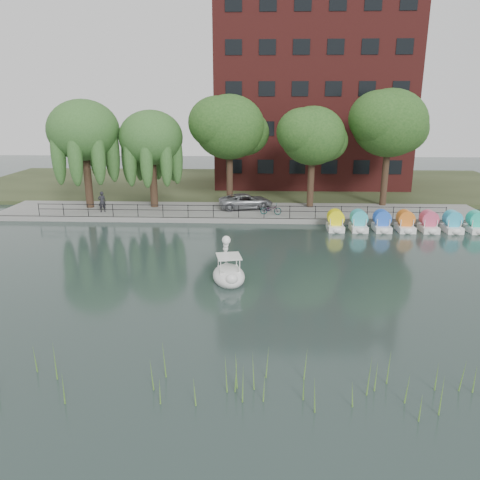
# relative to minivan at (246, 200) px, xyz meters

# --- Properties ---
(ground_plane) EXTENTS (120.00, 120.00, 0.00)m
(ground_plane) POSITION_rel_minivan_xyz_m (-0.48, -16.55, -1.13)
(ground_plane) COLOR #2E3F3D
(promenade) EXTENTS (40.00, 6.00, 0.40)m
(promenade) POSITION_rel_minivan_xyz_m (-0.48, -0.55, -0.93)
(promenade) COLOR gray
(promenade) RESTS_ON ground_plane
(kerb) EXTENTS (40.00, 0.25, 0.40)m
(kerb) POSITION_rel_minivan_xyz_m (-0.48, -3.50, -0.93)
(kerb) COLOR gray
(kerb) RESTS_ON ground_plane
(land_strip) EXTENTS (60.00, 22.00, 0.36)m
(land_strip) POSITION_rel_minivan_xyz_m (-0.48, 13.45, -0.95)
(land_strip) COLOR #47512D
(land_strip) RESTS_ON ground_plane
(railing) EXTENTS (32.00, 0.05, 1.00)m
(railing) POSITION_rel_minivan_xyz_m (-0.48, -3.30, 0.02)
(railing) COLOR black
(railing) RESTS_ON promenade
(apartment_building) EXTENTS (20.00, 10.07, 18.00)m
(apartment_building) POSITION_rel_minivan_xyz_m (6.52, 13.42, 8.23)
(apartment_building) COLOR #4C1E16
(apartment_building) RESTS_ON land_strip
(willow_left) EXTENTS (5.88, 5.88, 9.01)m
(willow_left) POSITION_rel_minivan_xyz_m (-13.48, -0.05, 5.75)
(willow_left) COLOR #473323
(willow_left) RESTS_ON promenade
(willow_mid) EXTENTS (5.32, 5.32, 8.15)m
(willow_mid) POSITION_rel_minivan_xyz_m (-7.98, 0.45, 5.12)
(willow_mid) COLOR #473323
(willow_mid) RESTS_ON promenade
(broadleaf_center) EXTENTS (6.00, 6.00, 9.25)m
(broadleaf_center) POSITION_rel_minivan_xyz_m (-1.48, 1.45, 5.93)
(broadleaf_center) COLOR #473323
(broadleaf_center) RESTS_ON promenade
(broadleaf_right) EXTENTS (5.40, 5.40, 8.32)m
(broadleaf_right) POSITION_rel_minivan_xyz_m (5.52, 0.95, 5.26)
(broadleaf_right) COLOR #473323
(broadleaf_right) RESTS_ON promenade
(broadleaf_far) EXTENTS (6.30, 6.30, 9.71)m
(broadleaf_far) POSITION_rel_minivan_xyz_m (12.02, 1.95, 6.27)
(broadleaf_far) COLOR #473323
(broadleaf_far) RESTS_ON promenade
(minivan) EXTENTS (3.62, 5.66, 1.45)m
(minivan) POSITION_rel_minivan_xyz_m (0.00, 0.00, 0.00)
(minivan) COLOR gray
(minivan) RESTS_ON promenade
(bicycle) EXTENTS (0.78, 1.77, 1.00)m
(bicycle) POSITION_rel_minivan_xyz_m (2.07, -2.12, -0.23)
(bicycle) COLOR gray
(bicycle) RESTS_ON promenade
(pedestrian) EXTENTS (0.86, 0.76, 1.98)m
(pedestrian) POSITION_rel_minivan_xyz_m (-11.81, -1.81, 0.26)
(pedestrian) COLOR black
(pedestrian) RESTS_ON promenade
(swan_boat) EXTENTS (2.17, 2.94, 2.26)m
(swan_boat) POSITION_rel_minivan_xyz_m (-0.44, -15.84, -0.63)
(swan_boat) COLOR white
(swan_boat) RESTS_ON ground_plane
(pedal_boat_row) EXTENTS (11.35, 1.70, 1.40)m
(pedal_boat_row) POSITION_rel_minivan_xyz_m (11.88, -5.28, -0.52)
(pedal_boat_row) COLOR white
(pedal_boat_row) RESTS_ON ground_plane
(reed_bank) EXTENTS (24.00, 2.40, 1.20)m
(reed_bank) POSITION_rel_minivan_xyz_m (1.52, -26.05, -0.53)
(reed_bank) COLOR #669938
(reed_bank) RESTS_ON ground_plane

